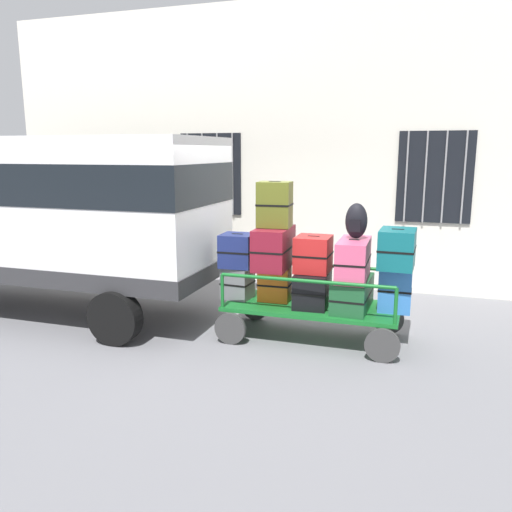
% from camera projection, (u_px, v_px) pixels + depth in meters
% --- Properties ---
extents(ground_plane, '(40.00, 40.00, 0.00)m').
position_uv_depth(ground_plane, '(261.00, 328.00, 7.21)').
color(ground_plane, slate).
extents(building_wall, '(12.00, 0.38, 5.00)m').
position_uv_depth(building_wall, '(307.00, 147.00, 9.22)').
color(building_wall, silver).
rests_on(building_wall, ground).
extents(van, '(5.00, 2.01, 2.62)m').
position_uv_depth(van, '(53.00, 207.00, 7.64)').
color(van, white).
rests_on(van, ground).
extents(luggage_cart, '(2.31, 1.09, 0.46)m').
position_uv_depth(luggage_cart, '(312.00, 311.00, 6.73)').
color(luggage_cart, '#146023').
rests_on(luggage_cart, ground).
extents(cart_railing, '(2.19, 0.95, 0.45)m').
position_uv_depth(cart_railing, '(313.00, 277.00, 6.64)').
color(cart_railing, '#146023').
rests_on(cart_railing, luggage_cart).
extents(suitcase_left_bottom, '(0.41, 0.39, 0.44)m').
position_uv_depth(suitcase_left_bottom, '(238.00, 282.00, 6.98)').
color(suitcase_left_bottom, slate).
rests_on(suitcase_left_bottom, luggage_cart).
extents(suitcase_left_middle, '(0.45, 0.44, 0.45)m').
position_uv_depth(suitcase_left_middle, '(238.00, 250.00, 6.91)').
color(suitcase_left_middle, navy).
rests_on(suitcase_left_middle, suitcase_left_bottom).
extents(suitcase_midleft_bottom, '(0.43, 0.27, 0.46)m').
position_uv_depth(suitcase_midleft_bottom, '(274.00, 284.00, 6.84)').
color(suitcase_midleft_bottom, orange).
rests_on(suitcase_midleft_bottom, luggage_cart).
extents(suitcase_midleft_middle, '(0.44, 0.78, 0.54)m').
position_uv_depth(suitcase_midleft_middle, '(274.00, 248.00, 6.69)').
color(suitcase_midleft_middle, maroon).
rests_on(suitcase_midleft_middle, suitcase_midleft_bottom).
extents(suitcase_midleft_top, '(0.45, 0.38, 0.59)m').
position_uv_depth(suitcase_midleft_top, '(275.00, 204.00, 6.61)').
color(suitcase_midleft_top, '#4C5119').
rests_on(suitcase_midleft_top, suitcase_midleft_middle).
extents(suitcase_center_bottom, '(0.46, 0.73, 0.44)m').
position_uv_depth(suitcase_center_bottom, '(313.00, 288.00, 6.68)').
color(suitcase_center_bottom, black).
rests_on(suitcase_center_bottom, luggage_cart).
extents(suitcase_center_middle, '(0.44, 0.48, 0.47)m').
position_uv_depth(suitcase_center_middle, '(313.00, 254.00, 6.59)').
color(suitcase_center_middle, '#B21E1E').
rests_on(suitcase_center_middle, suitcase_center_bottom).
extents(suitcase_midright_bottom, '(0.46, 0.89, 0.40)m').
position_uv_depth(suitcase_midright_bottom, '(352.00, 293.00, 6.52)').
color(suitcase_midright_bottom, '#194C28').
rests_on(suitcase_midright_bottom, luggage_cart).
extents(suitcase_midright_middle, '(0.39, 0.83, 0.50)m').
position_uv_depth(suitcase_midright_middle, '(353.00, 259.00, 6.40)').
color(suitcase_midright_middle, '#CC4C72').
rests_on(suitcase_midright_middle, suitcase_midright_bottom).
extents(suitcase_right_bottom, '(0.41, 0.26, 0.57)m').
position_uv_depth(suitcase_right_bottom, '(395.00, 290.00, 6.36)').
color(suitcase_right_bottom, '#3372C6').
rests_on(suitcase_right_bottom, luggage_cart).
extents(suitcase_right_middle, '(0.44, 0.58, 0.48)m').
position_uv_depth(suitcase_right_middle, '(397.00, 249.00, 6.22)').
color(suitcase_right_middle, '#0F5960').
rests_on(suitcase_right_middle, suitcase_right_bottom).
extents(backpack, '(0.27, 0.22, 0.44)m').
position_uv_depth(backpack, '(356.00, 221.00, 6.36)').
color(backpack, black).
rests_on(backpack, suitcase_midright_middle).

